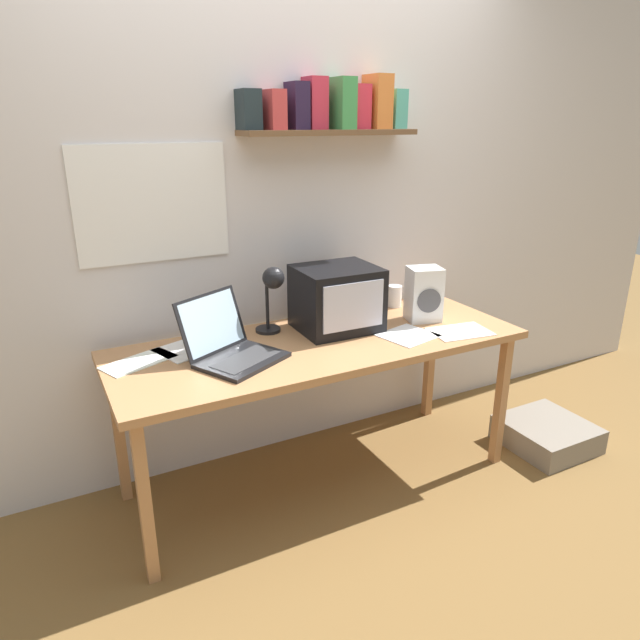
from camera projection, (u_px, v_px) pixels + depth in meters
ground_plane at (320, 478)px, 2.83m from camera, size 12.00×12.00×0.00m
back_wall at (279, 200)px, 2.75m from camera, size 5.60×0.24×2.60m
corner_desk at (320, 353)px, 2.60m from camera, size 1.88×0.70×0.73m
crt_monitor at (337, 298)px, 2.69m from camera, size 0.38×0.34×0.30m
laptop at (229, 344)px, 2.37m from camera, size 0.45×0.45×0.26m
desk_lamp at (272, 288)px, 2.59m from camera, size 0.12×0.17×0.32m
juice_glass at (395, 297)px, 3.04m from camera, size 0.07×0.07×0.11m
space_heater at (424, 294)px, 2.81m from camera, size 0.19×0.17×0.27m
loose_paper_near_laptop at (139, 362)px, 2.35m from camera, size 0.33×0.25×0.00m
open_notebook at (408, 335)px, 2.64m from camera, size 0.28×0.27×0.00m
printed_handout at (460, 332)px, 2.69m from camera, size 0.30×0.23×0.00m
loose_paper_near_monitor at (183, 350)px, 2.47m from camera, size 0.26×0.27×0.00m
floor_cushion at (547, 434)px, 3.09m from camera, size 0.43×0.43×0.14m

